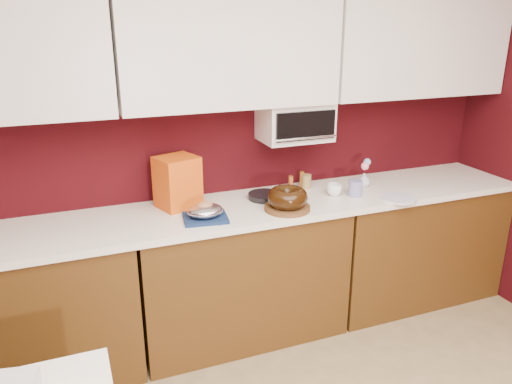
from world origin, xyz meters
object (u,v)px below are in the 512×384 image
object	(u,v)px
bundt_cake	(287,197)
blue_jar	(355,188)
foil_ham_nest	(205,211)
coffee_mug	(334,188)
toaster_oven	(295,121)
flower_vase	(364,179)
pandoro_box	(177,182)

from	to	relation	value
bundt_cake	blue_jar	size ratio (longest dim) A/B	2.32
foil_ham_nest	coffee_mug	xyz separation A→B (m)	(0.91, 0.10, -0.01)
bundt_cake	toaster_oven	bearing A→B (deg)	59.17
bundt_cake	flower_vase	world-z (taller)	bundt_cake
flower_vase	bundt_cake	bearing A→B (deg)	-162.65
toaster_oven	coffee_mug	xyz separation A→B (m)	(0.21, -0.19, -0.43)
bundt_cake	blue_jar	xyz separation A→B (m)	(0.52, 0.07, -0.03)
pandoro_box	flower_vase	distance (m)	1.29
toaster_oven	bundt_cake	world-z (taller)	toaster_oven
blue_jar	bundt_cake	bearing A→B (deg)	-172.42
coffee_mug	bundt_cake	bearing A→B (deg)	-162.04
pandoro_box	coffee_mug	distance (m)	1.02
foil_ham_nest	coffee_mug	size ratio (longest dim) A/B	2.21
flower_vase	pandoro_box	bearing A→B (deg)	176.14
foil_ham_nest	flower_vase	size ratio (longest dim) A/B	1.90
foil_ham_nest	pandoro_box	size ratio (longest dim) A/B	0.66
toaster_oven	pandoro_box	bearing A→B (deg)	-178.41
bundt_cake	coffee_mug	xyz separation A→B (m)	(0.40, 0.13, -0.03)
foil_ham_nest	flower_vase	bearing A→B (deg)	8.59
pandoro_box	coffee_mug	size ratio (longest dim) A/B	3.34
coffee_mug	blue_jar	world-z (taller)	blue_jar
pandoro_box	flower_vase	bearing A→B (deg)	-22.49
foil_ham_nest	coffee_mug	distance (m)	0.91
toaster_oven	foil_ham_nest	world-z (taller)	toaster_oven
foil_ham_nest	blue_jar	size ratio (longest dim) A/B	1.97
blue_jar	flower_vase	size ratio (longest dim) A/B	0.96
bundt_cake	foil_ham_nest	world-z (taller)	bundt_cake
pandoro_box	blue_jar	size ratio (longest dim) A/B	2.99
foil_ham_nest	pandoro_box	distance (m)	0.30
pandoro_box	toaster_oven	bearing A→B (deg)	-17.04
pandoro_box	blue_jar	bearing A→B (deg)	-30.15
bundt_cake	foil_ham_nest	size ratio (longest dim) A/B	1.18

